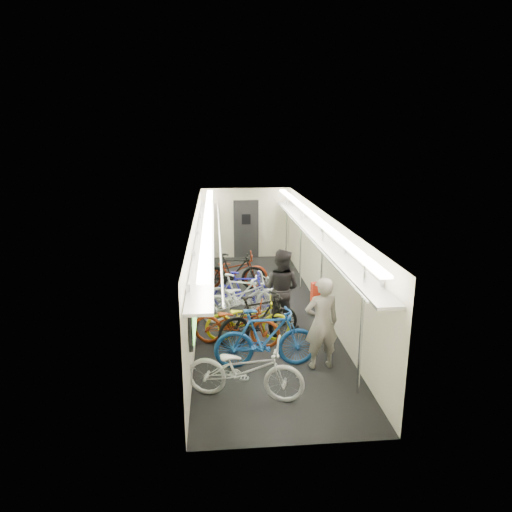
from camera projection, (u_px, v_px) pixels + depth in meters
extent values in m
plane|color=black|center=(260.00, 310.00, 11.12)|extent=(10.00, 10.00, 0.00)
plane|color=white|center=(260.00, 213.00, 10.49)|extent=(10.00, 10.00, 0.00)
plane|color=beige|center=(197.00, 265.00, 10.68)|extent=(0.00, 10.00, 10.00)
plane|color=beige|center=(322.00, 262.00, 10.93)|extent=(0.00, 10.00, 10.00)
plane|color=beige|center=(246.00, 223.00, 15.61)|extent=(3.00, 0.00, 3.00)
plane|color=beige|center=(297.00, 367.00, 6.00)|extent=(3.00, 0.00, 3.00)
cube|color=black|center=(192.00, 315.00, 7.59)|extent=(0.06, 1.10, 0.80)
cube|color=#9FD25C|center=(194.00, 315.00, 7.59)|extent=(0.02, 0.96, 0.66)
cube|color=black|center=(197.00, 275.00, 9.70)|extent=(0.06, 1.10, 0.80)
cube|color=#9FD25C|center=(199.00, 275.00, 9.71)|extent=(0.02, 0.96, 0.66)
cube|color=black|center=(200.00, 250.00, 11.82)|extent=(0.06, 1.10, 0.80)
cube|color=#9FD25C|center=(201.00, 250.00, 11.82)|extent=(0.02, 0.96, 0.66)
cube|color=black|center=(202.00, 232.00, 13.94)|extent=(0.06, 1.10, 0.80)
cube|color=#9FD25C|center=(203.00, 232.00, 13.94)|extent=(0.02, 0.96, 0.66)
cube|color=yellow|center=(195.00, 290.00, 8.63)|extent=(0.02, 0.22, 0.30)
cube|color=yellow|center=(199.00, 259.00, 10.75)|extent=(0.02, 0.22, 0.30)
cube|color=yellow|center=(201.00, 239.00, 12.87)|extent=(0.02, 0.22, 0.30)
cube|color=black|center=(246.00, 229.00, 15.61)|extent=(0.85, 0.08, 2.00)
cube|color=#999BA0|center=(205.00, 235.00, 10.51)|extent=(0.40, 9.70, 0.05)
cube|color=#999BA0|center=(314.00, 232.00, 10.73)|extent=(0.40, 9.70, 0.05)
cylinder|color=silver|center=(219.00, 230.00, 10.51)|extent=(0.04, 9.70, 0.04)
cylinder|color=silver|center=(301.00, 229.00, 10.67)|extent=(0.04, 9.70, 0.04)
cube|color=white|center=(208.00, 216.00, 10.40)|extent=(0.18, 9.60, 0.04)
cube|color=white|center=(312.00, 215.00, 10.61)|extent=(0.18, 9.60, 0.04)
cylinder|color=silver|center=(362.00, 327.00, 7.26)|extent=(0.05, 0.05, 2.38)
cylinder|color=silver|center=(322.00, 274.00, 9.95)|extent=(0.05, 0.05, 2.38)
cylinder|color=silver|center=(301.00, 247.00, 12.35)|extent=(0.05, 0.05, 2.38)
cylinder|color=silver|center=(287.00, 228.00, 14.76)|extent=(0.05, 0.05, 2.38)
imported|color=silver|center=(245.00, 369.00, 7.33)|extent=(2.04, 1.15, 1.01)
imported|color=#17468D|center=(266.00, 338.00, 8.30)|extent=(1.92, 0.57, 1.15)
imported|color=maroon|center=(236.00, 324.00, 9.18)|extent=(1.90, 1.10, 0.95)
imported|color=black|center=(259.00, 319.00, 9.22)|extent=(1.87, 1.12, 1.08)
imported|color=#C1C112|center=(248.00, 320.00, 9.39)|extent=(1.80, 0.72, 0.93)
imported|color=silver|center=(240.00, 295.00, 10.74)|extent=(1.72, 1.00, 1.00)
imported|color=silver|center=(243.00, 298.00, 10.48)|extent=(2.10, 1.21, 1.04)
imported|color=#1C1997|center=(245.00, 290.00, 11.14)|extent=(1.60, 0.57, 0.94)
imported|color=maroon|center=(233.00, 271.00, 12.56)|extent=(1.94, 0.68, 1.02)
imported|color=black|center=(234.00, 272.00, 12.44)|extent=(1.76, 0.61, 1.04)
imported|color=gray|center=(322.00, 323.00, 8.22)|extent=(0.67, 0.48, 1.73)
imported|color=black|center=(281.00, 289.00, 9.97)|extent=(1.09, 1.02, 1.78)
cube|color=#A42010|center=(318.00, 292.00, 8.60)|extent=(0.27, 0.17, 0.38)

